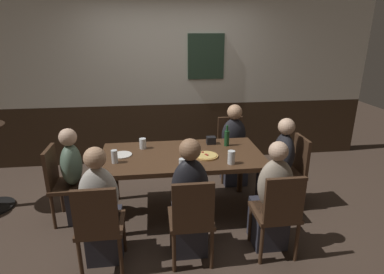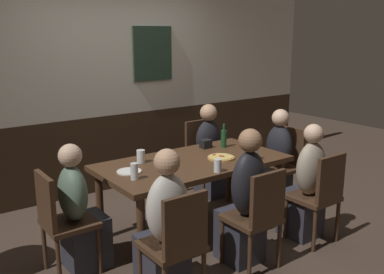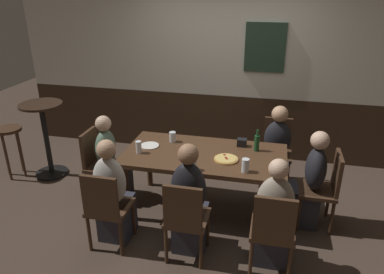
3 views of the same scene
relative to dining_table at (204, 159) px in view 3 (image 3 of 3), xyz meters
The scene contains 25 objects.
ground_plane 0.66m from the dining_table, ahead, with size 12.00×12.00×0.00m, color #423328.
wall_back 1.77m from the dining_table, 89.87° to the left, with size 6.40×0.13×2.60m.
dining_table is the anchor object (origin of this frame).
chair_right_far 1.21m from the dining_table, 47.90° to the left, with size 0.40×0.40×0.88m.
chair_right_near 1.21m from the dining_table, 47.90° to the right, with size 0.40×0.40×0.88m.
chair_mid_near 0.90m from the dining_table, 90.00° to the right, with size 0.40×0.40×0.88m.
chair_head_east 1.34m from the dining_table, ahead, with size 0.40×0.40×0.88m.
chair_left_near 1.21m from the dining_table, 132.10° to the right, with size 0.40×0.40×0.88m.
chair_head_west 1.34m from the dining_table, behind, with size 0.40×0.40×0.88m.
person_right_far 1.10m from the dining_table, 42.09° to the left, with size 0.34×0.37×1.11m.
person_right_near 1.10m from the dining_table, 42.09° to the right, with size 0.34×0.37×1.13m.
person_mid_near 0.75m from the dining_table, 90.00° to the right, with size 0.34×0.37×1.19m.
person_head_east 1.18m from the dining_table, ahead, with size 0.37×0.34×1.12m.
person_left_near 1.10m from the dining_table, 137.87° to the right, with size 0.34×0.37×1.15m.
person_head_west 1.18m from the dining_table, behind, with size 0.37×0.34×1.09m.
pizza 0.30m from the dining_table, 22.24° to the right, with size 0.26×0.26×0.03m.
highball_clear 0.75m from the dining_table, 168.27° to the right, with size 0.07×0.07×0.14m.
beer_glass_half 0.60m from the dining_table, 33.94° to the right, with size 0.08×0.08×0.14m.
pint_glass_stout 0.52m from the dining_table, 151.45° to the left, with size 0.08×0.08×0.12m.
pint_glass_pale 0.43m from the dining_table, 94.80° to the right, with size 0.07×0.07×0.12m.
beer_bottle_green 0.63m from the dining_table, 20.32° to the left, with size 0.06×0.06×0.26m.
plate_white_large 0.68m from the dining_table, behind, with size 0.22×0.22×0.01m, color white.
condiment_caddy 0.51m from the dining_table, 37.47° to the left, with size 0.11×0.09×0.09m, color black.
side_bar_table 2.31m from the dining_table, behind, with size 0.56×0.56×1.05m.
bar_stool 2.74m from the dining_table, behind, with size 0.34×0.34×0.72m.
Camera 3 is at (0.70, -3.64, 2.52)m, focal length 34.06 mm.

